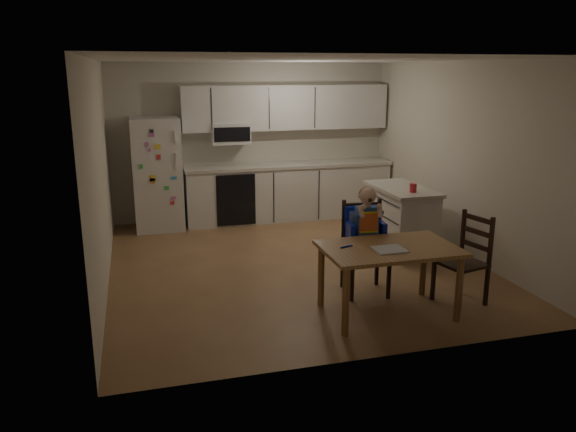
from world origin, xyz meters
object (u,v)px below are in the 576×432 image
at_px(chair_booster, 365,229).
at_px(kitchen_island, 400,219).
at_px(refrigerator, 157,174).
at_px(chair_side, 469,253).
at_px(red_cup, 413,188).
at_px(dining_table, 389,256).

bearing_deg(chair_booster, kitchen_island, 55.64).
xyz_separation_m(refrigerator, chair_side, (2.98, -3.77, -0.31)).
distance_m(kitchen_island, chair_side, 1.77).
distance_m(kitchen_island, chair_booster, 1.62).
height_order(kitchen_island, red_cup, red_cup).
relative_size(red_cup, chair_side, 0.12).
bearing_deg(refrigerator, chair_side, -51.70).
xyz_separation_m(chair_booster, chair_side, (0.94, -0.55, -0.18)).
relative_size(kitchen_island, chair_booster, 1.00).
bearing_deg(kitchen_island, chair_side, -93.14).
distance_m(dining_table, chair_side, 0.95).
height_order(dining_table, chair_side, chair_side).
bearing_deg(red_cup, chair_booster, -138.83).
bearing_deg(refrigerator, kitchen_island, -33.19).
distance_m(dining_table, chair_booster, 0.63).
relative_size(kitchen_island, red_cup, 10.81).
relative_size(refrigerator, kitchen_island, 1.43).
relative_size(refrigerator, dining_table, 1.29).
bearing_deg(kitchen_island, refrigerator, 146.81).
xyz_separation_m(kitchen_island, chair_booster, (-1.03, -1.21, 0.27)).
bearing_deg(chair_side, chair_booster, -133.66).
xyz_separation_m(kitchen_island, red_cup, (-0.01, -0.31, 0.49)).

